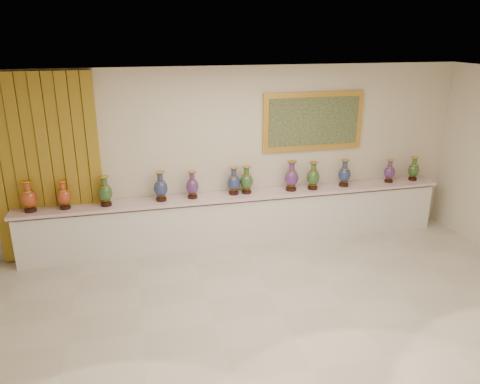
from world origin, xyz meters
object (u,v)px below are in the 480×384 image
(vase_1, at_px, (64,196))
(vase_2, at_px, (105,192))
(vase_0, at_px, (29,198))
(counter, at_px, (240,219))

(vase_1, height_order, vase_2, vase_2)
(vase_1, bearing_deg, vase_0, -179.57)
(counter, bearing_deg, vase_0, -179.27)
(counter, relative_size, vase_0, 14.73)
(counter, height_order, vase_2, vase_2)
(vase_0, relative_size, vase_2, 1.02)
(counter, distance_m, vase_1, 2.88)
(vase_0, distance_m, vase_1, 0.50)
(vase_0, xyz_separation_m, vase_2, (1.12, -0.00, -0.00))
(counter, distance_m, vase_2, 2.29)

